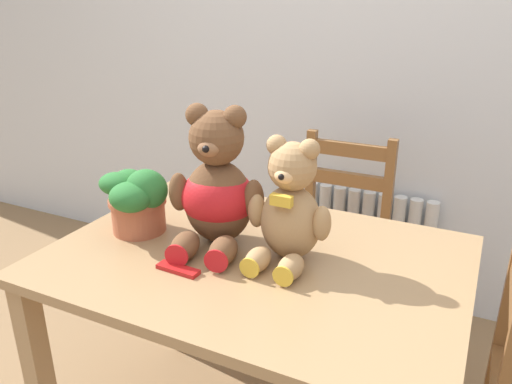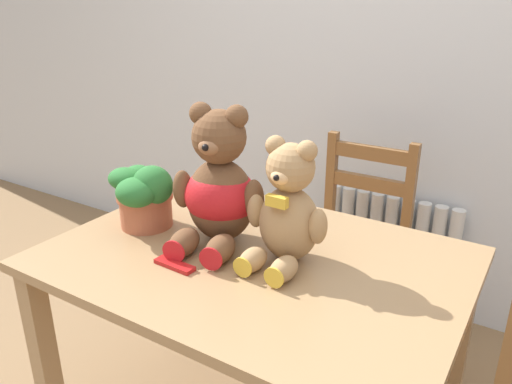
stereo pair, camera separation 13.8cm
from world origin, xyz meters
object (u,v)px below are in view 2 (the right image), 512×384
(teddy_bear_right, at_px, (287,210))
(chocolate_bar, at_px, (175,265))
(wooden_chair_behind, at_px, (354,246))
(potted_plant, at_px, (144,194))
(teddy_bear_left, at_px, (219,189))

(teddy_bear_right, relative_size, chocolate_bar, 2.83)
(chocolate_bar, bearing_deg, wooden_chair_behind, 80.79)
(teddy_bear_right, bearing_deg, wooden_chair_behind, -83.76)
(potted_plant, bearing_deg, teddy_bear_left, 11.34)
(wooden_chair_behind, relative_size, chocolate_bar, 7.37)
(wooden_chair_behind, bearing_deg, potted_plant, 63.80)
(teddy_bear_right, xyz_separation_m, chocolate_bar, (-0.24, -0.20, -0.14))
(teddy_bear_left, bearing_deg, teddy_bear_right, 168.16)
(teddy_bear_right, relative_size, potted_plant, 1.58)
(teddy_bear_left, xyz_separation_m, teddy_bear_right, (0.23, -0.00, -0.02))
(wooden_chair_behind, height_order, teddy_bear_left, teddy_bear_left)
(wooden_chair_behind, xyz_separation_m, potted_plant, (-0.40, -0.81, 0.43))
(wooden_chair_behind, xyz_separation_m, teddy_bear_right, (0.08, -0.76, 0.46))
(wooden_chair_behind, bearing_deg, teddy_bear_left, 79.05)
(teddy_bear_right, xyz_separation_m, potted_plant, (-0.48, -0.05, -0.04))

